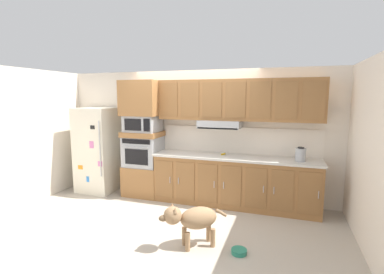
# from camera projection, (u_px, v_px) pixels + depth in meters

# --- Properties ---
(ground_plane) EXTENTS (9.60, 9.60, 0.00)m
(ground_plane) POSITION_uv_depth(u_px,v_px,m) (175.00, 214.00, 4.84)
(ground_plane) COLOR #B2A899
(back_kitchen_wall) EXTENTS (6.20, 0.12, 2.50)m
(back_kitchen_wall) POSITION_uv_depth(u_px,v_px,m) (195.00, 134.00, 5.71)
(back_kitchen_wall) COLOR silver
(back_kitchen_wall) RESTS_ON ground
(side_panel_left) EXTENTS (0.12, 7.10, 2.50)m
(side_panel_left) POSITION_uv_depth(u_px,v_px,m) (41.00, 135.00, 5.55)
(side_panel_left) COLOR silver
(side_panel_left) RESTS_ON ground
(side_panel_right) EXTENTS (0.12, 7.10, 2.50)m
(side_panel_right) POSITION_uv_depth(u_px,v_px,m) (369.00, 153.00, 3.78)
(side_panel_right) COLOR white
(side_panel_right) RESTS_ON ground
(refrigerator) EXTENTS (0.76, 0.73, 1.76)m
(refrigerator) POSITION_uv_depth(u_px,v_px,m) (98.00, 150.00, 5.99)
(refrigerator) COLOR silver
(refrigerator) RESTS_ON ground
(oven_base_cabinet) EXTENTS (0.74, 0.62, 0.60)m
(oven_base_cabinet) POSITION_uv_depth(u_px,v_px,m) (144.00, 180.00, 5.81)
(oven_base_cabinet) COLOR #996638
(oven_base_cabinet) RESTS_ON ground
(built_in_oven) EXTENTS (0.70, 0.62, 0.60)m
(built_in_oven) POSITION_uv_depth(u_px,v_px,m) (143.00, 151.00, 5.72)
(built_in_oven) COLOR #A8AAAF
(built_in_oven) RESTS_ON oven_base_cabinet
(appliance_mid_shelf) EXTENTS (0.74, 0.62, 0.10)m
(appliance_mid_shelf) POSITION_uv_depth(u_px,v_px,m) (143.00, 134.00, 5.68)
(appliance_mid_shelf) COLOR #996638
(appliance_mid_shelf) RESTS_ON built_in_oven
(microwave) EXTENTS (0.64, 0.54, 0.32)m
(microwave) POSITION_uv_depth(u_px,v_px,m) (143.00, 124.00, 5.64)
(microwave) COLOR #A8AAAF
(microwave) RESTS_ON appliance_mid_shelf
(appliance_upper_cabinet) EXTENTS (0.74, 0.62, 0.68)m
(appliance_upper_cabinet) POSITION_uv_depth(u_px,v_px,m) (142.00, 98.00, 5.58)
(appliance_upper_cabinet) COLOR #996638
(appliance_upper_cabinet) RESTS_ON microwave
(lower_cabinet_run) EXTENTS (2.96, 0.63, 0.88)m
(lower_cabinet_run) POSITION_uv_depth(u_px,v_px,m) (234.00, 182.00, 5.20)
(lower_cabinet_run) COLOR #996638
(lower_cabinet_run) RESTS_ON ground
(countertop_slab) EXTENTS (3.00, 0.64, 0.04)m
(countertop_slab) POSITION_uv_depth(u_px,v_px,m) (235.00, 157.00, 5.14)
(countertop_slab) COLOR beige
(countertop_slab) RESTS_ON lower_cabinet_run
(backsplash_panel) EXTENTS (3.00, 0.02, 0.50)m
(backsplash_panel) POSITION_uv_depth(u_px,v_px,m) (238.00, 140.00, 5.37)
(backsplash_panel) COLOR white
(backsplash_panel) RESTS_ON countertop_slab
(upper_cabinet_with_hood) EXTENTS (2.96, 0.48, 0.88)m
(upper_cabinet_with_hood) POSITION_uv_depth(u_px,v_px,m) (236.00, 102.00, 5.12)
(upper_cabinet_with_hood) COLOR #996638
(upper_cabinet_with_hood) RESTS_ON backsplash_panel
(screwdriver) EXTENTS (0.17, 0.16, 0.03)m
(screwdriver) POSITION_uv_depth(u_px,v_px,m) (224.00, 154.00, 5.26)
(screwdriver) COLOR yellow
(screwdriver) RESTS_ON countertop_slab
(electric_kettle) EXTENTS (0.17, 0.17, 0.24)m
(electric_kettle) POSITION_uv_depth(u_px,v_px,m) (301.00, 155.00, 4.72)
(electric_kettle) COLOR #A8AAAF
(electric_kettle) RESTS_ON countertop_slab
(dog) EXTENTS (0.80, 0.62, 0.61)m
(dog) POSITION_uv_depth(u_px,v_px,m) (193.00, 218.00, 3.74)
(dog) COLOR #997551
(dog) RESTS_ON ground
(dog_food_bowl) EXTENTS (0.20, 0.20, 0.06)m
(dog_food_bowl) POSITION_uv_depth(u_px,v_px,m) (239.00, 251.00, 3.62)
(dog_food_bowl) COLOR #267F66
(dog_food_bowl) RESTS_ON ground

